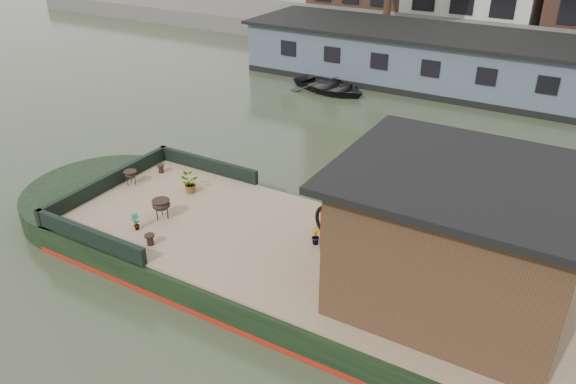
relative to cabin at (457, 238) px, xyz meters
The scene contains 16 objects.
ground 2.88m from the cabin, behind, with size 120.00×120.00×0.00m, color #2B3320.
houseboat_hull 3.87m from the cabin, behind, with size 14.01×4.02×0.60m.
houseboat_deck 2.52m from the cabin, behind, with size 11.80×3.80×0.05m, color #977D5D.
bow_bulwark 7.33m from the cabin, behind, with size 3.00×4.00×0.35m.
cabin is the anchor object (origin of this frame).
bicycle 2.15m from the cabin, 166.72° to the left, with size 0.74×2.13×1.12m, color black.
potted_plant_a 6.40m from the cabin, behind, with size 0.20×0.14×0.39m, color brown.
potted_plant_b 2.99m from the cabin, behind, with size 0.19×0.16×0.35m, color brown.
potted_plant_c 6.45m from the cabin, behind, with size 0.42×0.36×0.46m, color brown.
brazier_front 6.18m from the cabin, behind, with size 0.40×0.40×0.44m, color black, non-canonical shape.
brazier_rear 7.87m from the cabin, behind, with size 0.33×0.33×0.36m, color black, non-canonical shape.
bollard_port 7.80m from the cabin, behind, with size 0.19×0.19×0.21m, color black.
bollard_stbd 5.85m from the cabin, 166.47° to the right, with size 0.20×0.20×0.23m, color black.
dinghy 13.65m from the cabin, 125.10° to the left, with size 2.28×3.19×0.66m, color black.
far_houseboat 14.20m from the cabin, 98.88° to the left, with size 20.40×4.40×2.11m.
quay 20.67m from the cabin, 96.09° to the left, with size 60.00×6.00×0.90m, color #47443F.
Camera 1 is at (3.70, -8.04, 6.82)m, focal length 35.00 mm.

